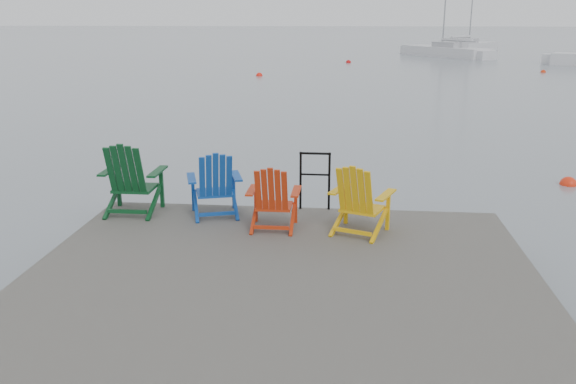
# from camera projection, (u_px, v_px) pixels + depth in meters

# --- Properties ---
(ground) EXTENTS (400.00, 400.00, 0.00)m
(ground) POSITION_uv_depth(u_px,v_px,m) (282.00, 310.00, 7.28)
(ground) COLOR slate
(ground) RESTS_ON ground
(dock) EXTENTS (6.00, 5.00, 1.40)m
(dock) POSITION_uv_depth(u_px,v_px,m) (282.00, 283.00, 7.19)
(dock) COLOR #2C2A27
(dock) RESTS_ON ground
(handrail) EXTENTS (0.48, 0.04, 0.90)m
(handrail) POSITION_uv_depth(u_px,v_px,m) (315.00, 175.00, 9.31)
(handrail) COLOR black
(handrail) RESTS_ON dock
(chair_green) EXTENTS (0.88, 0.81, 1.10)m
(chair_green) POSITION_uv_depth(u_px,v_px,m) (131.00, 178.00, 9.09)
(chair_green) COLOR #0A3B1A
(chair_green) RESTS_ON dock
(chair_blue) EXTENTS (0.93, 0.89, 0.99)m
(chair_blue) POSITION_uv_depth(u_px,v_px,m) (215.00, 183.00, 9.01)
(chair_blue) COLOR #0E3E94
(chair_blue) RESTS_ON dock
(chair_red) EXTENTS (0.74, 0.68, 0.92)m
(chair_red) POSITION_uv_depth(u_px,v_px,m) (273.00, 197.00, 8.45)
(chair_red) COLOR #B42A0D
(chair_red) RESTS_ON dock
(chair_yellow) EXTENTS (0.95, 0.91, 0.99)m
(chair_yellow) POSITION_uv_depth(u_px,v_px,m) (359.00, 199.00, 8.26)
(chair_yellow) COLOR #E0A60C
(chair_yellow) RESTS_ON dock
(sailboat_near) EXTENTS (6.93, 8.85, 12.40)m
(sailboat_near) POSITION_uv_depth(u_px,v_px,m) (446.00, 52.00, 52.26)
(sailboat_near) COLOR silver
(sailboat_near) RESTS_ON ground
(sailboat_mid) EXTENTS (7.32, 8.49, 12.27)m
(sailboat_mid) POSITION_uv_depth(u_px,v_px,m) (466.00, 48.00, 59.68)
(sailboat_mid) COLOR silver
(sailboat_mid) RESTS_ON ground
(buoy_a) EXTENTS (0.35, 0.35, 0.35)m
(buoy_a) POSITION_uv_depth(u_px,v_px,m) (568.00, 185.00, 12.67)
(buoy_a) COLOR red
(buoy_a) RESTS_ON ground
(buoy_b) EXTENTS (0.39, 0.39, 0.39)m
(buoy_b) POSITION_uv_depth(u_px,v_px,m) (259.00, 76.00, 35.52)
(buoy_b) COLOR red
(buoy_b) RESTS_ON ground
(buoy_c) EXTENTS (0.33, 0.33, 0.33)m
(buoy_c) POSITION_uv_depth(u_px,v_px,m) (543.00, 72.00, 37.63)
(buoy_c) COLOR red
(buoy_c) RESTS_ON ground
(buoy_d) EXTENTS (0.39, 0.39, 0.39)m
(buoy_d) POSITION_uv_depth(u_px,v_px,m) (348.00, 63.00, 45.45)
(buoy_d) COLOR #BA0A0B
(buoy_d) RESTS_ON ground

